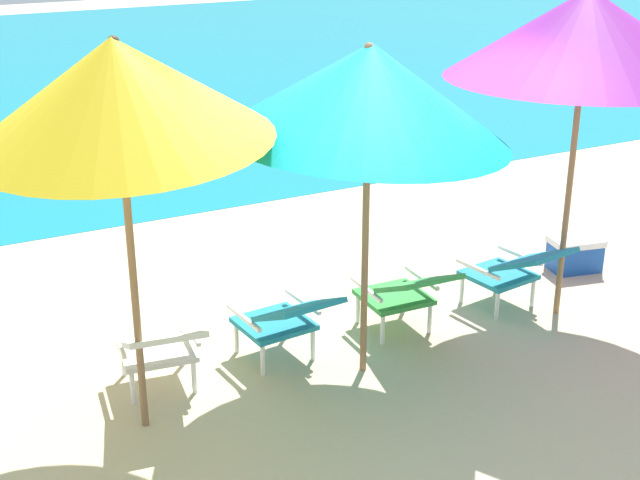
% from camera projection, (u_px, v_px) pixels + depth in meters
% --- Properties ---
extents(ground_plane, '(40.00, 40.00, 0.00)m').
position_uv_depth(ground_plane, '(183.00, 204.00, 10.33)').
color(ground_plane, '#CCB78E').
extents(ocean_band, '(40.00, 18.00, 0.01)m').
position_uv_depth(ocean_band, '(34.00, 73.00, 17.42)').
color(ocean_band, teal).
rests_on(ocean_band, ground_plane).
extents(swim_buoy, '(1.60, 0.18, 0.18)m').
position_uv_depth(swim_buoy, '(100.00, 118.00, 13.73)').
color(swim_buoy, yellow).
rests_on(swim_buoy, ocean_band).
extents(lounge_chair_far_left, '(0.64, 0.94, 0.68)m').
position_uv_depth(lounge_chair_far_left, '(160.00, 346.00, 6.30)').
color(lounge_chair_far_left, silver).
rests_on(lounge_chair_far_left, ground_plane).
extents(lounge_chair_near_left, '(0.61, 0.92, 0.68)m').
position_uv_depth(lounge_chair_near_left, '(285.00, 318.00, 6.71)').
color(lounge_chair_near_left, teal).
rests_on(lounge_chair_near_left, ground_plane).
extents(lounge_chair_near_right, '(0.57, 0.89, 0.68)m').
position_uv_depth(lounge_chair_near_right, '(405.00, 291.00, 7.14)').
color(lounge_chair_near_right, '#338E3D').
rests_on(lounge_chair_near_right, ground_plane).
extents(lounge_chair_far_right, '(0.65, 0.94, 0.68)m').
position_uv_depth(lounge_chair_far_right, '(515.00, 268.00, 7.57)').
color(lounge_chair_far_right, teal).
rests_on(lounge_chair_far_right, ground_plane).
extents(beach_umbrella_left, '(2.63, 2.62, 2.68)m').
position_uv_depth(beach_umbrella_left, '(117.00, 90.00, 5.25)').
color(beach_umbrella_left, olive).
rests_on(beach_umbrella_left, ground_plane).
extents(beach_umbrella_center, '(2.61, 2.59, 2.52)m').
position_uv_depth(beach_umbrella_center, '(368.00, 92.00, 6.01)').
color(beach_umbrella_center, olive).
rests_on(beach_umbrella_center, ground_plane).
extents(beach_umbrella_right, '(2.54, 2.55, 2.72)m').
position_uv_depth(beach_umbrella_right, '(586.00, 34.00, 6.82)').
color(beach_umbrella_right, olive).
rests_on(beach_umbrella_right, ground_plane).
extents(cooler_box, '(0.53, 0.41, 0.32)m').
position_uv_depth(cooler_box, '(575.00, 254.00, 8.50)').
color(cooler_box, '#194CA5').
rests_on(cooler_box, ground_plane).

